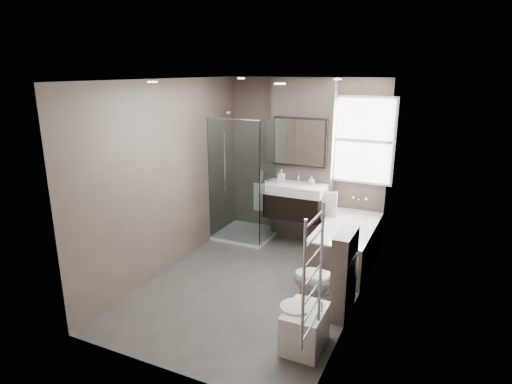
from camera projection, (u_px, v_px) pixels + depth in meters
The scene contains 15 objects.
room at pixel (256, 188), 5.29m from camera, with size 2.70×3.90×2.70m.
vanity_pier at pixel (303, 161), 6.84m from camera, with size 1.00×0.25×2.60m, color #564B44.
vanity at pixel (294, 200), 6.69m from camera, with size 0.95×0.47×0.66m.
mirror_cabinet at pixel (300, 142), 6.60m from camera, with size 0.86×0.08×0.76m.
towel_left at pixel (261, 197), 6.90m from camera, with size 0.24×0.06×0.44m, color silver.
towel_right at pixel (329, 206), 6.45m from camera, with size 0.24×0.06×0.44m, color silver.
shower_enclosure at pixel (249, 210), 6.99m from camera, with size 0.90×0.90×2.00m.
bathtub at pixel (346, 242), 6.15m from camera, with size 0.75×1.60×0.57m.
window at pixel (362, 141), 6.46m from camera, with size 0.98×0.06×1.33m.
toilet at pixel (323, 281), 4.94m from camera, with size 0.40×0.71×0.72m, color white.
cistern_box at pixel (344, 274), 4.80m from camera, with size 0.19×0.55×1.00m.
bidet at pixel (304, 327), 4.28m from camera, with size 0.45×0.53×0.54m.
towel_radiator at pixel (313, 275), 3.44m from camera, with size 0.03×0.49×1.10m.
soap_bottle_a at pixel (281, 176), 6.70m from camera, with size 0.09×0.09×0.21m, color white.
soap_bottle_b at pixel (311, 180), 6.60m from camera, with size 0.10×0.10×0.13m, color white.
Camera 1 is at (2.15, -4.62, 2.71)m, focal length 30.00 mm.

